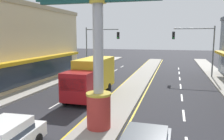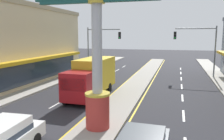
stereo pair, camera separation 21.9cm
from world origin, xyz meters
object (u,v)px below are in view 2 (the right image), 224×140
sedan_near_right_lane (1,140)px  box_truck_far_right_lane (92,76)px  district_sign (97,50)px  sedan_near_left_lane (92,70)px  traffic_light_left_side (100,42)px  traffic_light_right_side (200,43)px

sedan_near_right_lane → box_truck_far_right_lane: size_ratio=0.63×
district_sign → sedan_near_right_lane: size_ratio=1.87×
district_sign → sedan_near_left_lane: bearing=112.0°
sedan_near_right_lane → box_truck_far_right_lane: (0.02, 10.38, 0.91)m
sedan_near_right_lane → box_truck_far_right_lane: bearing=89.9°
district_sign → traffic_light_left_side: (-6.45, 19.12, -0.05)m
district_sign → box_truck_far_right_lane: district_sign is taller
district_sign → box_truck_far_right_lane: bearing=113.5°
traffic_light_left_side → box_truck_far_right_lane: (3.60, -12.57, -2.55)m
sedan_near_left_lane → traffic_light_right_side: bearing=12.7°
district_sign → sedan_near_right_lane: district_sign is taller
traffic_light_left_side → district_sign: bearing=-71.4°
traffic_light_left_side → sedan_near_right_lane: traffic_light_left_side is taller
sedan_near_right_lane → sedan_near_left_lane: bearing=99.8°
traffic_light_left_side → traffic_light_right_side: (12.90, -0.98, 0.00)m
traffic_light_right_side → box_truck_far_right_lane: traffic_light_right_side is taller
sedan_near_right_lane → box_truck_far_right_lane: 10.42m
sedan_near_right_lane → traffic_light_right_side: bearing=67.0°
sedan_near_left_lane → district_sign: bearing=-68.0°
sedan_near_left_lane → traffic_light_left_side: bearing=94.3°
district_sign → sedan_near_left_lane: 16.86m
district_sign → traffic_light_right_side: size_ratio=1.32×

